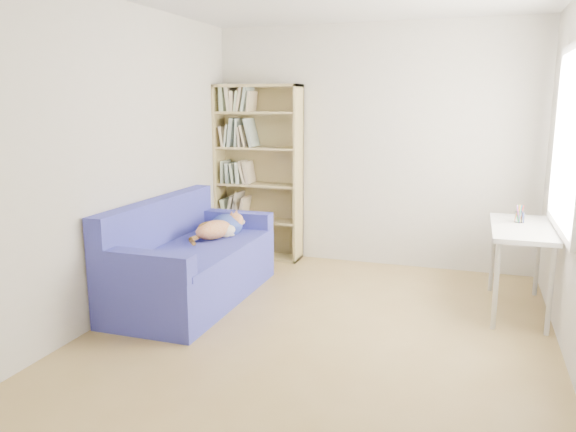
# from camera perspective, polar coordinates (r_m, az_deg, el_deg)

# --- Properties ---
(ground) EXTENTS (4.00, 4.00, 0.00)m
(ground) POSITION_cam_1_polar(r_m,az_deg,el_deg) (4.57, 3.56, -11.36)
(ground) COLOR olive
(ground) RESTS_ON ground
(room_shell) EXTENTS (3.54, 4.04, 2.62)m
(room_shell) POSITION_cam_1_polar(r_m,az_deg,el_deg) (4.23, 5.28, 9.55)
(room_shell) COLOR silver
(room_shell) RESTS_ON ground
(sofa) EXTENTS (0.89, 1.85, 0.91)m
(sofa) POSITION_cam_1_polar(r_m,az_deg,el_deg) (5.21, -9.82, -4.62)
(sofa) COLOR navy
(sofa) RESTS_ON ground
(bookshelf) EXTENTS (0.98, 0.31, 1.97)m
(bookshelf) POSITION_cam_1_polar(r_m,az_deg,el_deg) (6.41, -3.03, 3.68)
(bookshelf) COLOR tan
(bookshelf) RESTS_ON ground
(desk) EXTENTS (0.49, 1.08, 0.75)m
(desk) POSITION_cam_1_polar(r_m,az_deg,el_deg) (5.13, 22.63, -1.90)
(desk) COLOR silver
(desk) RESTS_ON ground
(pen_cup) EXTENTS (0.08, 0.08, 0.16)m
(pen_cup) POSITION_cam_1_polar(r_m,az_deg,el_deg) (5.26, 22.48, 0.02)
(pen_cup) COLOR white
(pen_cup) RESTS_ON desk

